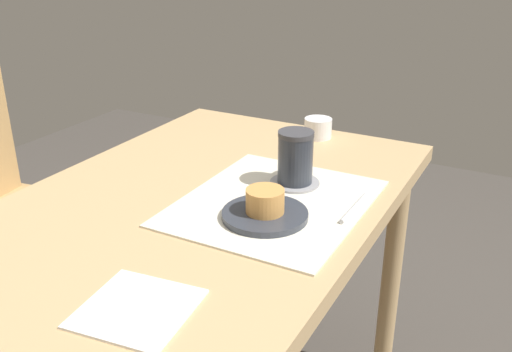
% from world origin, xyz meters
% --- Properties ---
extents(dining_table, '(1.03, 0.69, 0.70)m').
position_xyz_m(dining_table, '(0.00, 0.00, 0.61)').
color(dining_table, tan).
rests_on(dining_table, ground_plane).
extents(placemat, '(0.40, 0.34, 0.00)m').
position_xyz_m(placemat, '(0.04, -0.14, 0.70)').
color(placemat, silver).
rests_on(placemat, dining_table).
extents(pastry_plate, '(0.16, 0.16, 0.01)m').
position_xyz_m(pastry_plate, '(-0.03, -0.16, 0.71)').
color(pastry_plate, '#333842').
rests_on(pastry_plate, placemat).
extents(pastry, '(0.07, 0.07, 0.04)m').
position_xyz_m(pastry, '(-0.03, -0.16, 0.74)').
color(pastry, tan).
rests_on(pastry, pastry_plate).
extents(coffee_coaster, '(0.10, 0.10, 0.00)m').
position_xyz_m(coffee_coaster, '(0.14, -0.14, 0.71)').
color(coffee_coaster, '#99999E').
rests_on(coffee_coaster, placemat).
extents(coffee_mug, '(0.11, 0.07, 0.11)m').
position_xyz_m(coffee_mug, '(0.14, -0.14, 0.77)').
color(coffee_mug, '#2D333D').
rests_on(coffee_mug, coffee_coaster).
extents(teaspoon, '(0.13, 0.01, 0.01)m').
position_xyz_m(teaspoon, '(0.08, -0.29, 0.71)').
color(teaspoon, silver).
rests_on(teaspoon, placemat).
extents(paper_napkin, '(0.17, 0.17, 0.00)m').
position_xyz_m(paper_napkin, '(-0.35, -0.12, 0.70)').
color(paper_napkin, white).
rests_on(paper_napkin, dining_table).
extents(sugar_bowl, '(0.07, 0.07, 0.05)m').
position_xyz_m(sugar_bowl, '(0.44, -0.07, 0.73)').
color(sugar_bowl, white).
rests_on(sugar_bowl, dining_table).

